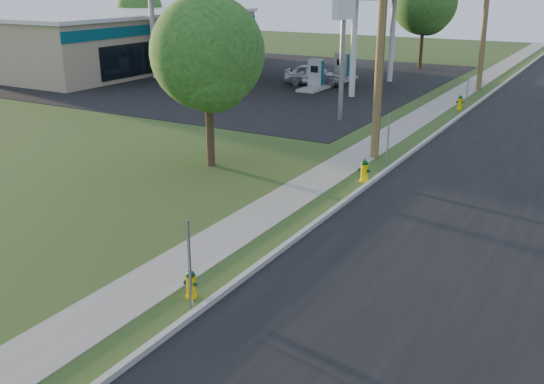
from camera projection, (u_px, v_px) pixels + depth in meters
The scene contains 22 objects.
road at pixel (464, 250), 15.41m from camera, with size 8.00×120.00×0.02m, color black.
curb at pixel (322, 219), 17.28m from camera, with size 0.15×120.00×0.15m, color #A9A69B.
sidewalk at pixel (269, 210), 18.13m from camera, with size 1.50×120.00×0.03m, color gray.
forecourt at pixel (246, 77), 43.08m from camera, with size 26.00×28.00×0.02m, color black.
utility_pole_mid at pixel (382, 26), 21.92m from camera, with size 1.40×0.32×9.80m.
utility_pole_far at pixel (486, 11), 36.69m from camera, with size 1.40×0.32×9.50m.
sign_post_near at pixel (190, 266), 12.35m from camera, with size 0.05×0.04×2.00m, color gray.
sign_post_mid at pixel (388, 141), 22.00m from camera, with size 0.05×0.04×2.00m, color gray.
sign_post_far at pixel (467, 91), 31.98m from camera, with size 0.05×0.04×2.00m, color gray.
fuel_pump_nw at pixel (200, 68), 42.39m from camera, with size 1.20×3.20×1.90m.
fuel_pump_ne at pixel (316, 78), 38.14m from camera, with size 1.20×3.20×1.90m.
fuel_pump_sw at pixel (232, 62), 45.66m from camera, with size 1.20×3.20×1.90m.
fuel_pump_se at pixel (342, 70), 41.41m from camera, with size 1.20×3.20×1.90m.
convenience_store at pixel (128, 40), 47.57m from camera, with size 10.40×22.40×4.25m.
price_pylon at pixel (344, 5), 28.10m from camera, with size 0.34×2.04×6.85m.
tree_verge at pixel (209, 58), 21.19m from camera, with size 4.05×4.05×6.14m.
tree_lot at pixel (425, 5), 45.93m from camera, with size 4.92×4.92×7.46m.
tree_back at pixel (140, 10), 55.39m from camera, with size 4.06×4.06×6.16m.
hydrant_near at pixel (191, 284), 13.04m from camera, with size 0.34×0.30×0.66m.
hydrant_mid at pixel (364, 171), 20.61m from camera, with size 0.41×0.37×0.79m.
hydrant_far at pixel (460, 102), 32.26m from camera, with size 0.40×0.35×0.77m.
car_silver at pixel (315, 75), 39.76m from camera, with size 1.60×3.98×1.36m, color #B4B6BC.
Camera 1 is at (7.29, -4.63, 6.48)m, focal length 40.00 mm.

